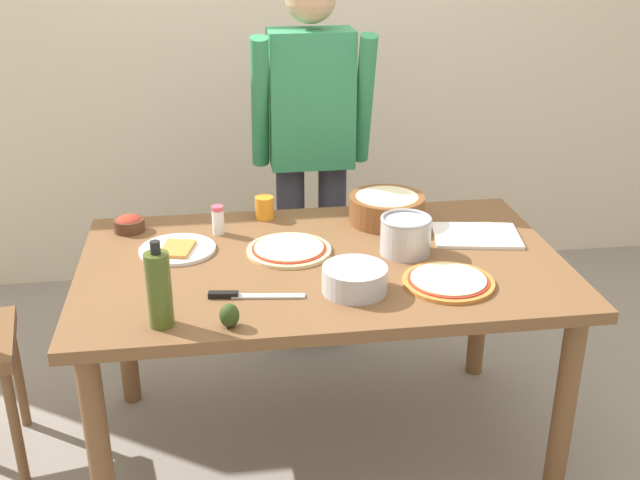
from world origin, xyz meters
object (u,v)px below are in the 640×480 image
(popcorn_bowl, at_px, (387,206))
(cutting_board_white, at_px, (476,235))
(cup_orange, at_px, (264,208))
(salt_shaker, at_px, (218,220))
(person_cook, at_px, (311,143))
(pizza_raw_on_board, at_px, (289,249))
(olive_oil_bottle, at_px, (159,289))
(dining_table, at_px, (322,284))
(small_sauce_bowl, at_px, (129,224))
(mixing_bowl_steel, at_px, (355,279))
(steel_pot, at_px, (406,235))
(avocado, at_px, (229,315))
(pizza_cooked_on_tray, at_px, (448,281))
(chef_knife, at_px, (244,295))
(plate_with_slice, at_px, (177,249))

(popcorn_bowl, distance_m, cutting_board_white, 0.35)
(cup_orange, bearing_deg, salt_shaker, -144.11)
(person_cook, relative_size, cup_orange, 19.06)
(pizza_raw_on_board, relative_size, olive_oil_bottle, 1.13)
(dining_table, height_order, small_sauce_bowl, small_sauce_bowl)
(pizza_raw_on_board, distance_m, olive_oil_bottle, 0.61)
(olive_oil_bottle, bearing_deg, salt_shaker, 75.03)
(mixing_bowl_steel, height_order, salt_shaker, salt_shaker)
(steel_pot, distance_m, avocado, 0.74)
(olive_oil_bottle, height_order, cup_orange, olive_oil_bottle)
(small_sauce_bowl, relative_size, salt_shaker, 1.04)
(pizza_cooked_on_tray, height_order, chef_knife, pizza_cooked_on_tray)
(olive_oil_bottle, bearing_deg, pizza_raw_on_board, 47.73)
(pizza_cooked_on_tray, bearing_deg, cup_orange, 129.68)
(mixing_bowl_steel, xyz_separation_m, salt_shaker, (-0.40, 0.51, 0.01))
(plate_with_slice, height_order, salt_shaker, salt_shaker)
(person_cook, xyz_separation_m, avocado, (-0.38, -1.16, -0.14))
(person_cook, relative_size, small_sauce_bowl, 14.73)
(olive_oil_bottle, relative_size, avocado, 3.66)
(plate_with_slice, relative_size, steel_pot, 1.50)
(salt_shaker, bearing_deg, dining_table, -39.12)
(popcorn_bowl, height_order, cup_orange, popcorn_bowl)
(pizza_cooked_on_tray, bearing_deg, steel_pot, 107.32)
(person_cook, bearing_deg, cutting_board_white, -51.88)
(plate_with_slice, xyz_separation_m, cup_orange, (0.32, 0.26, 0.03))
(mixing_bowl_steel, bearing_deg, avocado, -156.94)
(dining_table, height_order, olive_oil_bottle, olive_oil_bottle)
(salt_shaker, bearing_deg, cup_orange, 35.89)
(person_cook, distance_m, avocado, 1.23)
(chef_knife, bearing_deg, salt_shaker, 97.38)
(avocado, bearing_deg, mixing_bowl_steel, 23.06)
(olive_oil_bottle, xyz_separation_m, cup_orange, (0.35, 0.77, -0.07))
(olive_oil_bottle, bearing_deg, person_cook, 63.03)
(popcorn_bowl, relative_size, chef_knife, 0.96)
(salt_shaker, bearing_deg, cutting_board_white, -10.09)
(steel_pot, distance_m, chef_knife, 0.61)
(person_cook, distance_m, popcorn_bowl, 0.52)
(person_cook, bearing_deg, popcorn_bowl, -63.93)
(dining_table, bearing_deg, plate_with_slice, 164.14)
(small_sauce_bowl, xyz_separation_m, cutting_board_white, (1.23, -0.23, -0.02))
(olive_oil_bottle, bearing_deg, avocado, -10.53)
(cup_orange, bearing_deg, dining_table, -68.04)
(avocado, bearing_deg, pizza_raw_on_board, 65.65)
(small_sauce_bowl, xyz_separation_m, avocado, (0.34, -0.75, 0.01))
(pizza_cooked_on_tray, xyz_separation_m, cutting_board_white, (0.21, 0.34, -0.00))
(pizza_raw_on_board, distance_m, pizza_cooked_on_tray, 0.56)
(pizza_cooked_on_tray, height_order, plate_with_slice, plate_with_slice)
(dining_table, height_order, person_cook, person_cook)
(plate_with_slice, distance_m, popcorn_bowl, 0.79)
(avocado, bearing_deg, small_sauce_bowl, 114.16)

